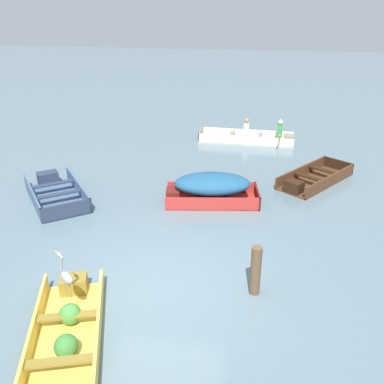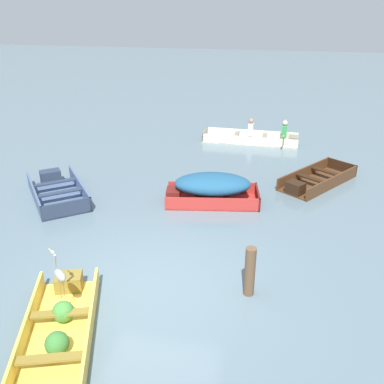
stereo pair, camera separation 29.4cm
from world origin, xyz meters
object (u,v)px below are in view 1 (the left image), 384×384
heron_on_dinghy (66,276)px  mooring_post (256,271)px  skiff_slate_blue_far_moored (55,193)px  skiff_dark_varnish_mid_moored (313,179)px  rowboat_cream_with_crew (252,137)px  skiff_red_near_moored (211,187)px  dinghy_yellow_foreground (66,336)px

heron_on_dinghy → mooring_post: size_ratio=0.86×
skiff_slate_blue_far_moored → heron_on_dinghy: bearing=-61.2°
skiff_dark_varnish_mid_moored → rowboat_cream_with_crew: bearing=117.9°
skiff_dark_varnish_mid_moored → heron_on_dinghy: (-4.54, -6.67, 0.75)m
skiff_slate_blue_far_moored → mooring_post: size_ratio=2.81×
skiff_red_near_moored → mooring_post: 3.90m
dinghy_yellow_foreground → skiff_red_near_moored: size_ratio=1.32×
rowboat_cream_with_crew → mooring_post: size_ratio=3.62×
skiff_red_near_moored → rowboat_cream_with_crew: size_ratio=0.72×
heron_on_dinghy → dinghy_yellow_foreground: bearing=-73.5°
dinghy_yellow_foreground → heron_on_dinghy: bearing=106.5°
heron_on_dinghy → skiff_dark_varnish_mid_moored: bearing=55.7°
skiff_red_near_moored → skiff_dark_varnish_mid_moored: size_ratio=0.94×
dinghy_yellow_foreground → skiff_slate_blue_far_moored: bearing=117.6°
rowboat_cream_with_crew → skiff_slate_blue_far_moored: bearing=-130.8°
rowboat_cream_with_crew → heron_on_dinghy: 10.68m
dinghy_yellow_foreground → skiff_red_near_moored: (1.59, 5.45, 0.31)m
skiff_red_near_moored → heron_on_dinghy: size_ratio=3.06×
skiff_slate_blue_far_moored → rowboat_cream_with_crew: bearing=49.2°
dinghy_yellow_foreground → mooring_post: mooring_post is taller
skiff_red_near_moored → heron_on_dinghy: 5.23m
rowboat_cream_with_crew → mooring_post: mooring_post is taller
heron_on_dinghy → skiff_slate_blue_far_moored: bearing=118.8°
skiff_red_near_moored → skiff_dark_varnish_mid_moored: bearing=32.2°
skiff_slate_blue_far_moored → heron_on_dinghy: 5.17m
rowboat_cream_with_crew → skiff_dark_varnish_mid_moored: bearing=-62.1°
dinghy_yellow_foreground → skiff_slate_blue_far_moored: size_ratio=1.23×
skiff_slate_blue_far_moored → skiff_red_near_moored: bearing=5.8°
skiff_red_near_moored → heron_on_dinghy: (-1.75, -4.91, 0.42)m
heron_on_dinghy → mooring_post: (3.03, 1.23, -0.38)m
skiff_slate_blue_far_moored → heron_on_dinghy: heron_on_dinghy is taller
skiff_dark_varnish_mid_moored → dinghy_yellow_foreground: bearing=-121.3°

